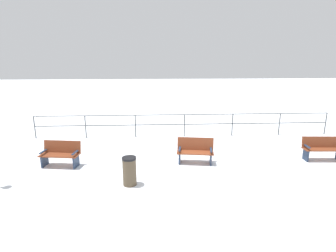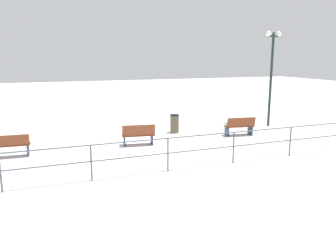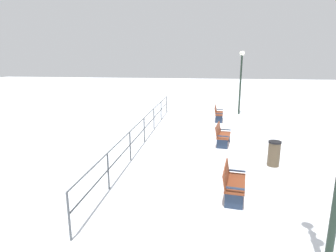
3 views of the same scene
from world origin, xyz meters
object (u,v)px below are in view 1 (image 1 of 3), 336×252
Objects in this scene: bench_third at (322,148)px; bench_nearest at (61,154)px; trash_bin at (130,171)px; bench_second at (195,151)px.

bench_nearest is at bearing -86.14° from bench_third.
trash_bin is at bearing 65.80° from bench_nearest.
bench_nearest is 3.14m from trash_bin.
bench_second is (-0.05, 5.00, -0.00)m from bench_nearest.
bench_third is 1.66× the size of trash_bin.
bench_second is 4.99m from bench_third.
bench_nearest is 0.96× the size of bench_third.
bench_nearest is at bearing -122.13° from trash_bin.
bench_second is 1.57× the size of trash_bin.
bench_second is at bearing 98.53° from bench_nearest.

